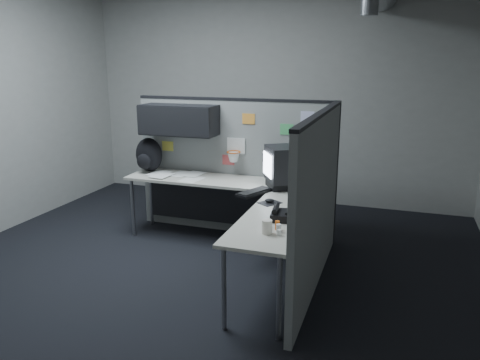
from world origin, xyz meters
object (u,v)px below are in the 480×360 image
(desk, at_px, (236,198))
(keyboard, at_px, (254,192))
(backpack, at_px, (149,155))
(monitor, at_px, (286,167))
(phone, at_px, (284,215))

(desk, relative_size, keyboard, 5.24)
(keyboard, relative_size, backpack, 1.07)
(desk, xyz_separation_m, keyboard, (0.25, -0.16, 0.13))
(monitor, distance_m, backpack, 1.76)
(monitor, bearing_deg, desk, -144.81)
(monitor, height_order, backpack, monitor)
(desk, relative_size, backpack, 5.59)
(monitor, distance_m, phone, 1.05)
(desk, bearing_deg, monitor, 20.71)
(desk, xyz_separation_m, phone, (0.72, -0.82, 0.16))
(desk, xyz_separation_m, backpack, (-1.26, 0.36, 0.32))
(monitor, distance_m, keyboard, 0.47)
(phone, bearing_deg, keyboard, 127.52)
(backpack, bearing_deg, phone, -14.60)
(monitor, bearing_deg, backpack, -171.27)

